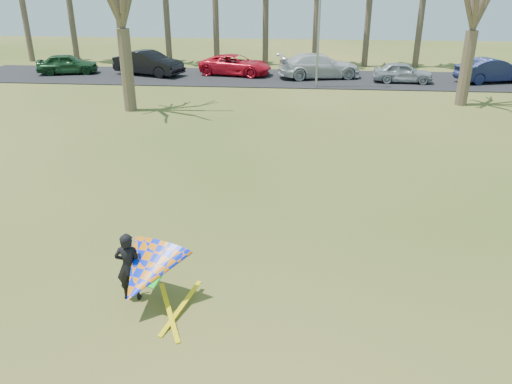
# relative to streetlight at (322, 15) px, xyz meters

# --- Properties ---
(ground) EXTENTS (100.00, 100.00, 0.00)m
(ground) POSITION_rel_streetlight_xyz_m (-2.16, -22.00, -4.46)
(ground) COLOR #264C10
(ground) RESTS_ON ground
(parking_strip) EXTENTS (46.00, 7.00, 0.06)m
(parking_strip) POSITION_rel_streetlight_xyz_m (-2.16, 3.00, -4.43)
(parking_strip) COLOR black
(parking_strip) RESTS_ON ground
(streetlight) EXTENTS (2.28, 0.18, 8.00)m
(streetlight) POSITION_rel_streetlight_xyz_m (0.00, 0.00, 0.00)
(streetlight) COLOR gray
(streetlight) RESTS_ON ground
(car_0) EXTENTS (4.53, 2.75, 1.44)m
(car_0) POSITION_rel_streetlight_xyz_m (-18.21, 3.08, -3.68)
(car_0) COLOR #193F20
(car_0) RESTS_ON parking_strip
(car_1) EXTENTS (5.46, 3.41, 1.70)m
(car_1) POSITION_rel_streetlight_xyz_m (-12.15, 3.16, -3.56)
(car_1) COLOR black
(car_1) RESTS_ON parking_strip
(car_2) EXTENTS (5.54, 3.34, 1.44)m
(car_2) POSITION_rel_streetlight_xyz_m (-5.92, 3.81, -3.69)
(car_2) COLOR red
(car_2) RESTS_ON parking_strip
(car_3) EXTENTS (6.14, 3.63, 1.67)m
(car_3) POSITION_rel_streetlight_xyz_m (0.08, 3.19, -3.57)
(car_3) COLOR silver
(car_3) RESTS_ON parking_strip
(car_4) EXTENTS (3.99, 1.77, 1.33)m
(car_4) POSITION_rel_streetlight_xyz_m (5.64, 2.06, -3.74)
(car_4) COLOR #9398A0
(car_4) RESTS_ON parking_strip
(car_5) EXTENTS (5.07, 3.03, 1.58)m
(car_5) POSITION_rel_streetlight_xyz_m (11.61, 2.68, -3.62)
(car_5) COLOR #161D43
(car_5) RESTS_ON parking_strip
(kite_flyer) EXTENTS (2.13, 2.39, 2.02)m
(kite_flyer) POSITION_rel_streetlight_xyz_m (-4.17, -23.86, -3.62)
(kite_flyer) COLOR black
(kite_flyer) RESTS_ON ground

